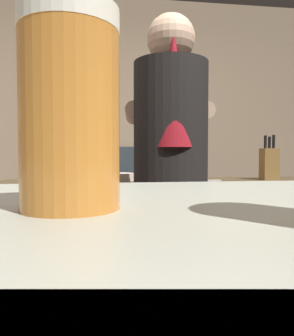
{
  "coord_description": "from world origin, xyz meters",
  "views": [
    {
      "loc": [
        -0.08,
        -1.25,
        1.08
      ],
      "look_at": [
        -0.01,
        -0.75,
        1.06
      ],
      "focal_mm": 34.65,
      "sensor_mm": 36.0,
      "label": 1
    }
  ],
  "objects": [
    {
      "name": "bottle_olive_oil",
      "position": [
        0.02,
        1.85,
        1.23
      ],
      "size": [
        0.05,
        0.05,
        0.19
      ],
      "color": "#395E8F",
      "rests_on": "back_shelf"
    },
    {
      "name": "knife_block",
      "position": [
        0.97,
        0.68,
        1.03
      ],
      "size": [
        0.1,
        0.08,
        0.29
      ],
      "color": "olive",
      "rests_on": "prep_counter"
    },
    {
      "name": "prep_counter",
      "position": [
        0.35,
        0.66,
        0.46
      ],
      "size": [
        2.1,
        0.6,
        0.92
      ],
      "primitive_type": "cube",
      "color": "#4A3A24",
      "rests_on": "ground"
    },
    {
      "name": "bartender",
      "position": [
        0.23,
        0.2,
        1.0
      ],
      "size": [
        0.45,
        0.53,
        1.72
      ],
      "rotation": [
        0.0,
        0.0,
        1.48
      ],
      "color": "#23293D",
      "rests_on": "ground"
    },
    {
      "name": "pint_glass_near",
      "position": [
        -0.1,
        -1.01,
        1.11
      ],
      "size": [
        0.07,
        0.07,
        0.15
      ],
      "color": "orange",
      "rests_on": "bar_counter"
    },
    {
      "name": "back_shelf",
      "position": [
        0.3,
        1.92,
        0.58
      ],
      "size": [
        0.91,
        0.36,
        1.15
      ],
      "primitive_type": "cube",
      "color": "#303A40",
      "rests_on": "ground"
    },
    {
      "name": "chefs_knife",
      "position": [
        0.51,
        0.61,
        0.92
      ],
      "size": [
        0.24,
        0.08,
        0.01
      ],
      "primitive_type": "cube",
      "rotation": [
        0.0,
        0.0,
        0.22
      ],
      "color": "silver",
      "rests_on": "prep_counter"
    },
    {
      "name": "mixing_bowl",
      "position": [
        0.02,
        0.72,
        0.94
      ],
      "size": [
        0.17,
        0.17,
        0.05
      ],
      "primitive_type": "cylinder",
      "color": "beige",
      "rests_on": "prep_counter"
    },
    {
      "name": "wall_back",
      "position": [
        0.0,
        2.2,
        1.35
      ],
      "size": [
        5.2,
        0.1,
        2.7
      ],
      "primitive_type": "cube",
      "color": "#937C61",
      "rests_on": "ground"
    },
    {
      "name": "bottle_hot_sauce",
      "position": [
        -0.04,
        1.92,
        1.25
      ],
      "size": [
        0.07,
        0.07,
        0.26
      ],
      "color": "red",
      "rests_on": "back_shelf"
    }
  ]
}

